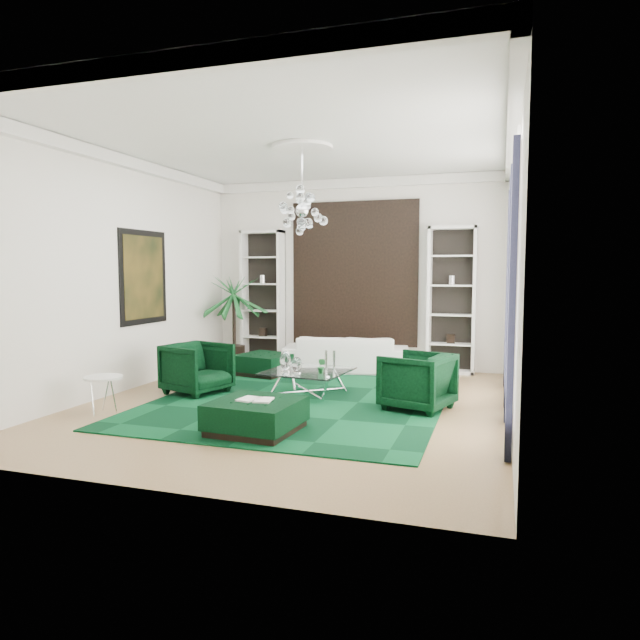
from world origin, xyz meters
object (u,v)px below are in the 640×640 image
(armchair_right, at_px, (417,381))
(coffee_table, at_px, (308,383))
(sofa, at_px, (346,354))
(armchair_left, at_px, (197,368))
(palm, at_px, (234,307))
(side_table, at_px, (104,395))
(ottoman_front, at_px, (256,417))
(ottoman_side, at_px, (265,365))

(armchair_right, height_order, coffee_table, armchair_right)
(sofa, bearing_deg, armchair_left, 45.63)
(palm, bearing_deg, armchair_right, -33.22)
(armchair_right, relative_size, palm, 0.37)
(side_table, bearing_deg, armchair_right, 20.10)
(armchair_left, height_order, coffee_table, armchair_left)
(side_table, bearing_deg, sofa, 60.48)
(armchair_left, bearing_deg, coffee_table, -61.17)
(armchair_right, bearing_deg, side_table, -52.48)
(coffee_table, xyz_separation_m, ottoman_front, (0.05, -2.10, -0.01))
(ottoman_side, bearing_deg, sofa, 32.20)
(side_table, bearing_deg, ottoman_side, 73.14)
(coffee_table, xyz_separation_m, ottoman_side, (-1.35, 1.45, -0.01))
(sofa, distance_m, coffee_table, 2.30)
(sofa, height_order, ottoman_side, sofa)
(coffee_table, height_order, palm, palm)
(armchair_right, distance_m, coffee_table, 1.80)
(armchair_right, distance_m, ottoman_front, 2.45)
(coffee_table, relative_size, side_table, 2.31)
(palm, bearing_deg, ottoman_side, -40.82)
(armchair_right, height_order, palm, palm)
(coffee_table, distance_m, ottoman_side, 1.98)
(coffee_table, distance_m, ottoman_front, 2.10)
(side_table, height_order, palm, palm)
(armchair_right, distance_m, side_table, 4.37)
(armchair_right, xyz_separation_m, coffee_table, (-1.75, 0.35, -0.20))
(coffee_table, relative_size, palm, 0.50)
(sofa, xyz_separation_m, coffee_table, (0.00, -2.30, -0.14))
(sofa, relative_size, coffee_table, 2.00)
(ottoman_side, distance_m, side_table, 3.45)
(ottoman_side, xyz_separation_m, side_table, (-1.00, -3.30, 0.05))
(coffee_table, bearing_deg, palm, 135.59)
(ottoman_front, bearing_deg, armchair_right, 45.83)
(sofa, distance_m, palm, 2.60)
(coffee_table, height_order, ottoman_front, coffee_table)
(ottoman_front, relative_size, side_table, 1.92)
(coffee_table, bearing_deg, ottoman_side, 132.95)
(side_table, bearing_deg, ottoman_front, -5.95)
(sofa, height_order, coffee_table, sofa)
(coffee_table, bearing_deg, armchair_left, -168.69)
(ottoman_front, bearing_deg, ottoman_side, 111.52)
(armchair_right, bearing_deg, armchair_left, -72.58)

